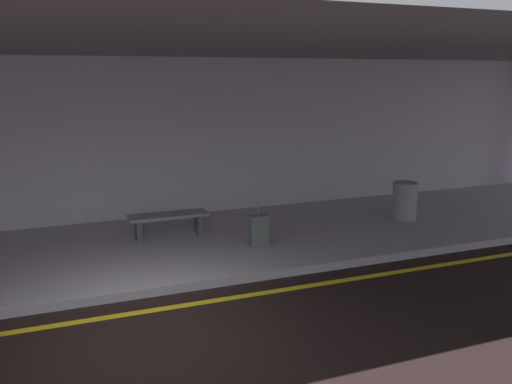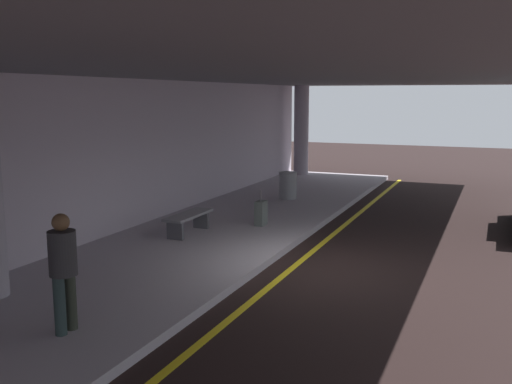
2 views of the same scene
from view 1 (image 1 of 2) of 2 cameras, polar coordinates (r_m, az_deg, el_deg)
name	(u,v)px [view 1 (image 1 of 2)]	position (r m, az deg, el deg)	size (l,w,h in m)	color
ground_plane	(147,328)	(7.55, -11.88, -14.37)	(60.00, 60.00, 0.00)	black
sidewalk	(120,253)	(10.37, -14.67, -6.45)	(26.00, 4.20, 0.15)	#A9A1AB
lane_stripe_yellow	(141,312)	(8.02, -12.50, -12.70)	(26.00, 0.14, 0.01)	yellow
ceiling_overhang	(110,41)	(9.34, -15.68, 15.60)	(28.00, 13.20, 0.30)	slate
terminal_back_wall	(103,144)	(12.16, -16.37, 5.08)	(26.00, 0.30, 3.80)	#BAAEBE
suitcase_upright_primary	(258,231)	(10.09, 0.27, -4.26)	(0.36, 0.22, 0.90)	#555E59
bench_metal	(169,220)	(10.82, -9.54, -3.04)	(1.60, 0.50, 0.48)	slate
trash_bin_steel	(405,201)	(12.48, 15.95, -0.91)	(0.56, 0.56, 0.85)	gray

